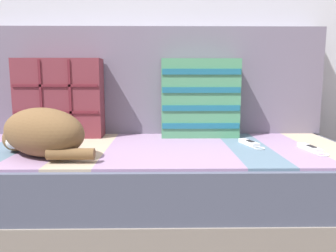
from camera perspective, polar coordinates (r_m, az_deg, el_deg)
The scene contains 8 objects.
ground_plane at distance 1.53m, azimuth -3.44°, elevation -17.92°, with size 14.00×14.00×0.00m, color #564C47.
couch at distance 1.57m, azimuth -3.31°, elevation -10.02°, with size 1.91×0.87×0.37m.
sofa_backrest at distance 1.85m, azimuth -2.96°, elevation 7.83°, with size 1.87×0.14×0.58m.
throw_pillow_quilted at distance 1.79m, azimuth -18.33°, elevation 4.62°, with size 0.44×0.14×0.40m.
throw_pillow_striped at distance 1.72m, azimuth 5.56°, elevation 4.84°, with size 0.40×0.14×0.40m.
sleeping_cat at distance 1.38m, azimuth -21.30°, elevation -1.19°, with size 0.44×0.37×0.19m.
game_remote_near at distance 1.53m, azimuth 23.62°, elevation -3.62°, with size 0.06×0.20×0.02m.
game_remote_far at distance 1.56m, azimuth 14.04°, elevation -2.93°, with size 0.09×0.19×0.02m.
Camera 1 is at (0.07, -1.37, 0.69)m, focal length 35.00 mm.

